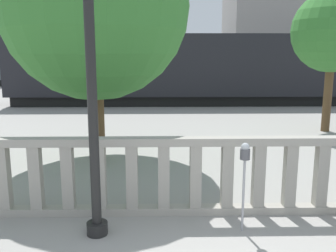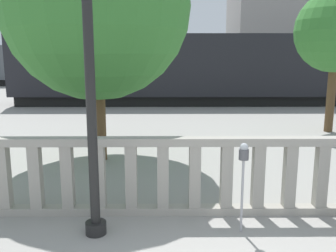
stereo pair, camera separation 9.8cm
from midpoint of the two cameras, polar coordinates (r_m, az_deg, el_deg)
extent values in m
cube|color=#9E998E|center=(6.92, 3.71, -12.61)|extent=(14.34, 0.24, 0.14)
cube|color=#9E998E|center=(6.51, 3.85, -2.35)|extent=(14.34, 0.24, 0.14)
cube|color=#9E998E|center=(7.22, -24.11, -7.18)|extent=(0.20, 0.20, 1.13)
cube|color=#9E998E|center=(7.03, -19.86, -7.37)|extent=(0.20, 0.20, 1.13)
cube|color=#9E998E|center=(6.87, -15.38, -7.51)|extent=(0.20, 0.20, 1.13)
cube|color=#9E998E|center=(6.75, -10.72, -7.62)|extent=(0.20, 0.20, 1.13)
cube|color=#9E998E|center=(6.68, -5.93, -7.68)|extent=(0.20, 0.20, 1.13)
cube|color=#9E998E|center=(6.66, -1.07, -7.69)|extent=(0.20, 0.20, 1.13)
cube|color=#9E998E|center=(6.69, 3.78, -7.64)|extent=(0.20, 0.20, 1.13)
cube|color=#9E998E|center=(6.76, 8.56, -7.53)|extent=(0.20, 0.20, 1.13)
cube|color=#9E998E|center=(6.88, 13.21, -7.39)|extent=(0.20, 0.20, 1.13)
cube|color=#9E998E|center=(7.03, 17.67, -7.20)|extent=(0.20, 0.20, 1.13)
cube|color=#9E998E|center=(7.23, 21.91, -6.98)|extent=(0.20, 0.20, 1.13)
cylinder|color=black|center=(6.29, -11.18, -15.03)|extent=(0.33, 0.33, 0.20)
cylinder|color=black|center=(5.66, -12.27, 11.37)|extent=(0.15, 0.15, 5.40)
cylinder|color=#99999E|center=(6.19, 10.95, -10.39)|extent=(0.04, 0.04, 1.21)
cylinder|color=#4C4C51|center=(5.97, 11.19, -4.24)|extent=(0.16, 0.16, 0.17)
sphere|color=#B2B7BC|center=(5.94, 11.23, -3.16)|extent=(0.13, 0.13, 0.13)
cube|color=black|center=(21.47, 9.87, 4.09)|extent=(24.21, 2.28, 0.55)
cube|color=black|center=(21.33, 10.04, 9.18)|extent=(24.70, 2.85, 3.27)
cube|color=black|center=(33.78, -7.69, 6.67)|extent=(28.28, 2.28, 0.55)
cube|color=#4C5156|center=(33.69, -7.77, 9.62)|extent=(28.85, 2.85, 2.93)
cube|color=#4C5156|center=(34.71, 14.40, 12.33)|extent=(3.00, 2.56, 0.60)
cube|color=gray|center=(34.74, 18.05, 17.02)|extent=(10.43, 6.87, 13.44)
cylinder|color=brown|center=(14.79, 22.96, 4.05)|extent=(0.30, 0.30, 2.50)
sphere|color=#387A33|center=(14.72, 23.66, 13.08)|extent=(2.88, 2.88, 2.88)
cylinder|color=brown|center=(10.09, -10.76, 1.02)|extent=(0.29, 0.29, 2.23)
sphere|color=#387A33|center=(10.01, -11.39, 17.58)|extent=(4.76, 4.76, 4.76)
camera|label=1|loc=(0.05, -90.38, -0.07)|focal=40.00mm
camera|label=2|loc=(0.05, 89.62, 0.07)|focal=40.00mm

